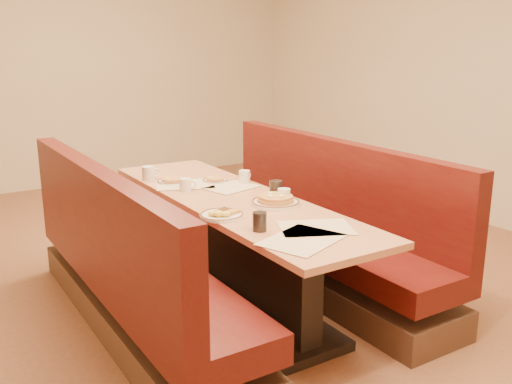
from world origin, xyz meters
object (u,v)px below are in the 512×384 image
coffee_mug_c (245,176)px  coffee_mug_d (149,173)px  booth_right (319,234)px  pancake_plate (276,201)px  eggs_plate (222,214)px  booth_left (129,276)px  coffee_mug_a (284,195)px  soda_tumbler_mid (276,189)px  soda_tumbler_near (260,222)px  diner_table (233,251)px  coffee_mug_b (186,185)px

coffee_mug_c → coffee_mug_d: size_ratio=0.84×
booth_right → pancake_plate: size_ratio=8.08×
eggs_plate → coffee_mug_d: size_ratio=1.92×
booth_left → booth_right: bearing=0.0°
eggs_plate → coffee_mug_a: 0.50m
booth_left → soda_tumbler_mid: booth_left is taller
booth_right → eggs_plate: 1.14m
coffee_mug_d → soda_tumbler_near: soda_tumbler_near is taller
diner_table → coffee_mug_c: (0.28, 0.32, 0.42)m
diner_table → soda_tumbler_mid: soda_tumbler_mid is taller
coffee_mug_c → booth_right: bearing=-57.3°
coffee_mug_d → diner_table: bearing=-61.2°
coffee_mug_b → coffee_mug_c: size_ratio=0.99×
soda_tumbler_near → soda_tumbler_mid: (0.46, 0.52, 0.00)m
booth_right → soda_tumbler_near: size_ratio=23.72×
booth_right → soda_tumbler_mid: size_ratio=21.70×
eggs_plate → soda_tumbler_mid: size_ratio=2.25×
coffee_mug_d → soda_tumbler_mid: (0.51, -0.92, 0.00)m
pancake_plate → diner_table: bearing=115.8°
booth_left → soda_tumbler_mid: size_ratio=21.70×
coffee_mug_c → soda_tumbler_near: bearing=-139.2°
coffee_mug_a → coffee_mug_b: same height
eggs_plate → soda_tumbler_near: soda_tumbler_near is taller
coffee_mug_a → soda_tumbler_near: (-0.44, -0.40, 0.01)m
coffee_mug_d → soda_tumbler_mid: bearing=-52.2°
coffee_mug_b → soda_tumbler_mid: 0.64m
coffee_mug_b → booth_right: bearing=3.3°
coffee_mug_c → soda_tumbler_near: soda_tumbler_near is taller
coffee_mug_d → coffee_mug_c: bearing=-29.7°
booth_left → coffee_mug_a: size_ratio=22.53×
pancake_plate → soda_tumbler_mid: (0.09, 0.13, 0.03)m
booth_right → soda_tumbler_mid: 0.69m
coffee_mug_b → soda_tumbler_mid: bearing=-26.2°
booth_right → booth_left: bearing=180.0°
pancake_plate → soda_tumbler_near: (-0.36, -0.38, 0.03)m
diner_table → coffee_mug_b: (-0.19, 0.32, 0.42)m
pancake_plate → coffee_mug_c: (0.14, 0.61, 0.02)m
booth_left → coffee_mug_c: 1.15m
soda_tumbler_near → soda_tumbler_mid: soda_tumbler_mid is taller
diner_table → coffee_mug_b: bearing=120.6°
coffee_mug_c → pancake_plate: bearing=-125.3°
booth_right → coffee_mug_d: bearing=143.0°
soda_tumbler_mid → diner_table: bearing=145.6°
diner_table → coffee_mug_d: 0.92m
soda_tumbler_mid → coffee_mug_a: bearing=-96.3°
pancake_plate → coffee_mug_a: bearing=14.7°
booth_right → coffee_mug_b: 1.07m
coffee_mug_b → coffee_mug_d: size_ratio=0.83×
diner_table → booth_left: bearing=180.0°
eggs_plate → soda_tumbler_mid: 0.54m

